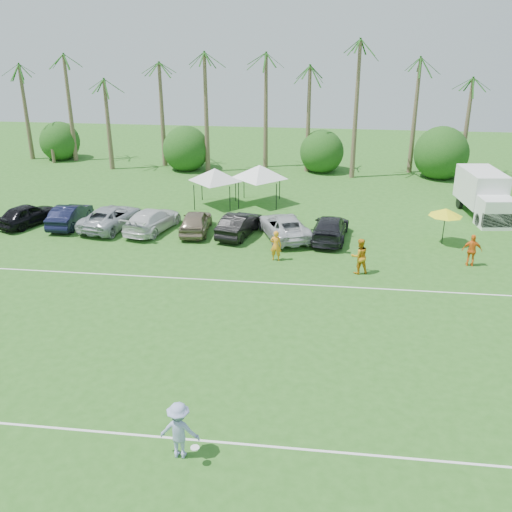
# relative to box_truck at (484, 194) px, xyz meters

# --- Properties ---
(ground) EXTENTS (120.00, 120.00, 0.00)m
(ground) POSITION_rel_box_truck_xyz_m (-17.11, -26.54, -1.60)
(ground) COLOR #2A601C
(ground) RESTS_ON ground
(field_lines) EXTENTS (80.00, 12.10, 0.01)m
(field_lines) POSITION_rel_box_truck_xyz_m (-17.11, -18.54, -1.59)
(field_lines) COLOR white
(field_lines) RESTS_ON ground
(palm_tree_0) EXTENTS (2.40, 2.40, 8.90)m
(palm_tree_0) POSITION_rel_box_truck_xyz_m (-39.11, 11.46, 5.88)
(palm_tree_0) COLOR brown
(palm_tree_0) RESTS_ON ground
(palm_tree_1) EXTENTS (2.40, 2.40, 9.90)m
(palm_tree_1) POSITION_rel_box_truck_xyz_m (-34.11, 11.46, 6.75)
(palm_tree_1) COLOR brown
(palm_tree_1) RESTS_ON ground
(palm_tree_2) EXTENTS (2.40, 2.40, 10.90)m
(palm_tree_2) POSITION_rel_box_truck_xyz_m (-29.11, 11.46, 7.62)
(palm_tree_2) COLOR brown
(palm_tree_2) RESTS_ON ground
(palm_tree_3) EXTENTS (2.40, 2.40, 11.90)m
(palm_tree_3) POSITION_rel_box_truck_xyz_m (-25.11, 11.46, 8.46)
(palm_tree_3) COLOR brown
(palm_tree_3) RESTS_ON ground
(palm_tree_4) EXTENTS (2.40, 2.40, 8.90)m
(palm_tree_4) POSITION_rel_box_truck_xyz_m (-21.11, 11.46, 5.88)
(palm_tree_4) COLOR brown
(palm_tree_4) RESTS_ON ground
(palm_tree_5) EXTENTS (2.40, 2.40, 9.90)m
(palm_tree_5) POSITION_rel_box_truck_xyz_m (-17.11, 11.46, 6.75)
(palm_tree_5) COLOR brown
(palm_tree_5) RESTS_ON ground
(palm_tree_6) EXTENTS (2.40, 2.40, 10.90)m
(palm_tree_6) POSITION_rel_box_truck_xyz_m (-13.11, 11.46, 7.62)
(palm_tree_6) COLOR brown
(palm_tree_6) RESTS_ON ground
(palm_tree_7) EXTENTS (2.40, 2.40, 11.90)m
(palm_tree_7) POSITION_rel_box_truck_xyz_m (-9.11, 11.46, 8.46)
(palm_tree_7) COLOR brown
(palm_tree_7) RESTS_ON ground
(palm_tree_8) EXTENTS (2.40, 2.40, 8.90)m
(palm_tree_8) POSITION_rel_box_truck_xyz_m (-4.11, 11.46, 5.88)
(palm_tree_8) COLOR brown
(palm_tree_8) RESTS_ON ground
(palm_tree_9) EXTENTS (2.40, 2.40, 9.90)m
(palm_tree_9) POSITION_rel_box_truck_xyz_m (0.89, 11.46, 6.75)
(palm_tree_9) COLOR brown
(palm_tree_9) RESTS_ON ground
(bush_tree_0) EXTENTS (4.00, 4.00, 4.00)m
(bush_tree_0) POSITION_rel_box_truck_xyz_m (-36.11, 12.46, 0.20)
(bush_tree_0) COLOR brown
(bush_tree_0) RESTS_ON ground
(bush_tree_1) EXTENTS (4.00, 4.00, 4.00)m
(bush_tree_1) POSITION_rel_box_truck_xyz_m (-23.11, 12.46, 0.20)
(bush_tree_1) COLOR brown
(bush_tree_1) RESTS_ON ground
(bush_tree_2) EXTENTS (4.00, 4.00, 4.00)m
(bush_tree_2) POSITION_rel_box_truck_xyz_m (-11.11, 12.46, 0.20)
(bush_tree_2) COLOR brown
(bush_tree_2) RESTS_ON ground
(bush_tree_3) EXTENTS (4.00, 4.00, 4.00)m
(bush_tree_3) POSITION_rel_box_truck_xyz_m (-1.11, 12.46, 0.20)
(bush_tree_3) COLOR brown
(bush_tree_3) RESTS_ON ground
(sideline_player_a) EXTENTS (0.67, 0.47, 1.74)m
(sideline_player_a) POSITION_rel_box_truck_xyz_m (-13.20, -9.50, -0.73)
(sideline_player_a) COLOR orange
(sideline_player_a) RESTS_ON ground
(sideline_player_b) EXTENTS (1.13, 1.00, 1.93)m
(sideline_player_b) POSITION_rel_box_truck_xyz_m (-8.70, -10.70, -0.63)
(sideline_player_b) COLOR orange
(sideline_player_b) RESTS_ON ground
(sideline_player_c) EXTENTS (1.08, 0.53, 1.78)m
(sideline_player_c) POSITION_rel_box_truck_xyz_m (-2.63, -8.94, -0.71)
(sideline_player_c) COLOR orange
(sideline_player_c) RESTS_ON ground
(box_truck) EXTENTS (2.88, 6.02, 2.99)m
(box_truck) POSITION_rel_box_truck_xyz_m (0.00, 0.00, 0.00)
(box_truck) COLOR white
(box_truck) RESTS_ON ground
(canopy_tent_left) EXTENTS (3.93, 3.93, 3.19)m
(canopy_tent_left) POSITION_rel_box_truck_xyz_m (-18.46, 0.13, 1.13)
(canopy_tent_left) COLOR black
(canopy_tent_left) RESTS_ON ground
(canopy_tent_right) EXTENTS (4.14, 4.14, 3.36)m
(canopy_tent_right) POSITION_rel_box_truck_xyz_m (-15.36, 0.95, 1.28)
(canopy_tent_right) COLOR black
(canopy_tent_right) RESTS_ON ground
(market_umbrella) EXTENTS (1.99, 1.99, 2.21)m
(market_umbrella) POSITION_rel_box_truck_xyz_m (-3.58, -5.74, 0.39)
(market_umbrella) COLOR black
(market_umbrella) RESTS_ON ground
(frisbee_player) EXTENTS (1.30, 0.83, 1.88)m
(frisbee_player) POSITION_rel_box_truck_xyz_m (-14.66, -25.25, -0.66)
(frisbee_player) COLOR #94A0D2
(frisbee_player) RESTS_ON ground
(parked_car_0) EXTENTS (3.17, 4.50, 1.42)m
(parked_car_0) POSITION_rel_box_truck_xyz_m (-29.76, -5.55, -0.89)
(parked_car_0) COLOR black
(parked_car_0) RESTS_ON ground
(parked_car_1) EXTENTS (1.55, 4.33, 1.42)m
(parked_car_1) POSITION_rel_box_truck_xyz_m (-26.98, -5.38, -0.89)
(parked_car_1) COLOR black
(parked_car_1) RESTS_ON ground
(parked_car_2) EXTENTS (3.27, 5.47, 1.42)m
(parked_car_2) POSITION_rel_box_truck_xyz_m (-24.19, -5.40, -0.89)
(parked_car_2) COLOR #A7ACB3
(parked_car_2) RESTS_ON ground
(parked_car_3) EXTENTS (3.10, 5.23, 1.42)m
(parked_car_3) POSITION_rel_box_truck_xyz_m (-21.40, -5.62, -0.89)
(parked_car_3) COLOR silver
(parked_car_3) RESTS_ON ground
(parked_car_4) EXTENTS (1.94, 4.27, 1.42)m
(parked_car_4) POSITION_rel_box_truck_xyz_m (-18.62, -5.60, -0.89)
(parked_car_4) COLOR #806E58
(parked_car_4) RESTS_ON ground
(parked_car_5) EXTENTS (2.47, 4.55, 1.42)m
(parked_car_5) POSITION_rel_box_truck_xyz_m (-15.83, -5.77, -0.89)
(parked_car_5) COLOR black
(parked_car_5) RESTS_ON ground
(parked_car_6) EXTENTS (3.99, 5.62, 1.42)m
(parked_car_6) POSITION_rel_box_truck_xyz_m (-13.04, -5.79, -0.89)
(parked_car_6) COLOR silver
(parked_car_6) RESTS_ON ground
(parked_car_7) EXTENTS (2.53, 5.09, 1.42)m
(parked_car_7) POSITION_rel_box_truck_xyz_m (-10.25, -5.76, -0.89)
(parked_car_7) COLOR black
(parked_car_7) RESTS_ON ground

